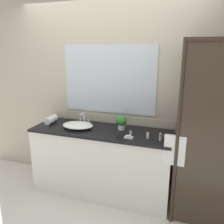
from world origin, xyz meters
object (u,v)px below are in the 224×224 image
at_px(sink_basin, 78,125).
at_px(faucet, 84,120).
at_px(amenity_bottle_conditioner, 131,133).
at_px(amenity_bottle_lotion, 148,136).
at_px(amenity_bottle_shampoo, 160,137).
at_px(rolled_towel_near_edge, 51,120).
at_px(potted_plant, 121,122).
at_px(soap_dish, 129,137).

height_order(sink_basin, faucet, faucet).
height_order(faucet, amenity_bottle_conditioner, faucet).
distance_m(sink_basin, amenity_bottle_lotion, 0.94).
distance_m(sink_basin, amenity_bottle_shampoo, 1.09).
bearing_deg(faucet, rolled_towel_near_edge, -162.96).
xyz_separation_m(potted_plant, amenity_bottle_shampoo, (0.52, -0.22, -0.06)).
height_order(potted_plant, amenity_bottle_conditioner, potted_plant).
bearing_deg(soap_dish, amenity_bottle_conditioner, 88.74).
bearing_deg(amenity_bottle_shampoo, sink_basin, 174.05).
bearing_deg(amenity_bottle_shampoo, amenity_bottle_conditioner, 170.84).
height_order(sink_basin, amenity_bottle_shampoo, amenity_bottle_shampoo).
height_order(faucet, rolled_towel_near_edge, faucet).
relative_size(sink_basin, rolled_towel_near_edge, 1.91).
height_order(sink_basin, rolled_towel_near_edge, rolled_towel_near_edge).
xyz_separation_m(potted_plant, soap_dish, (0.16, -0.25, -0.09)).
height_order(soap_dish, amenity_bottle_lotion, amenity_bottle_lotion).
height_order(potted_plant, amenity_bottle_shampoo, potted_plant).
relative_size(soap_dish, amenity_bottle_lotion, 1.39).
height_order(amenity_bottle_lotion, rolled_towel_near_edge, rolled_towel_near_edge).
distance_m(faucet, potted_plant, 0.57).
distance_m(potted_plant, amenity_bottle_lotion, 0.43).
distance_m(soap_dish, rolled_towel_near_edge, 1.18).
relative_size(sink_basin, amenity_bottle_shampoo, 4.40).
xyz_separation_m(sink_basin, rolled_towel_near_edge, (-0.44, 0.06, 0.02)).
relative_size(faucet, amenity_bottle_conditioner, 2.27).
distance_m(amenity_bottle_lotion, rolled_towel_near_edge, 1.38).
distance_m(soap_dish, amenity_bottle_conditioner, 0.09).
xyz_separation_m(potted_plant, rolled_towel_near_edge, (-1.00, -0.05, -0.06)).
distance_m(amenity_bottle_shampoo, rolled_towel_near_edge, 1.53).
distance_m(amenity_bottle_lotion, amenity_bottle_conditioner, 0.21).
height_order(faucet, amenity_bottle_lotion, faucet).
relative_size(amenity_bottle_lotion, amenity_bottle_conditioner, 0.96).
bearing_deg(sink_basin, faucet, 90.00).
bearing_deg(sink_basin, potted_plant, 10.78).
xyz_separation_m(faucet, rolled_towel_near_edge, (-0.44, -0.13, -0.00)).
bearing_deg(faucet, amenity_bottle_lotion, -16.49).
height_order(soap_dish, amenity_bottle_shampoo, amenity_bottle_shampoo).
relative_size(sink_basin, potted_plant, 2.24).
relative_size(amenity_bottle_shampoo, rolled_towel_near_edge, 0.43).
bearing_deg(soap_dish, amenity_bottle_shampoo, 4.81).
bearing_deg(amenity_bottle_lotion, amenity_bottle_conditioner, 171.31).
xyz_separation_m(amenity_bottle_lotion, amenity_bottle_conditioner, (-0.21, 0.03, 0.00)).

